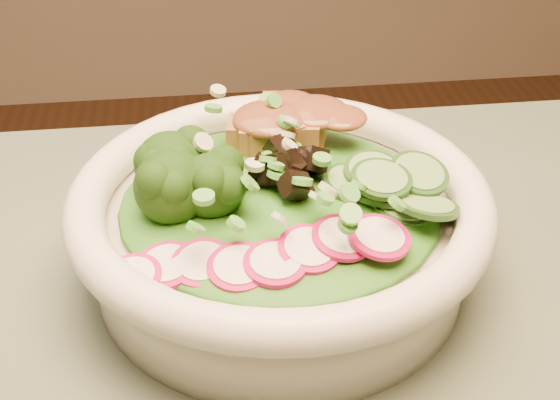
{
  "coord_description": "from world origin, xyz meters",
  "views": [
    {
      "loc": [
        0.03,
        -0.2,
        1.07
      ],
      "look_at": [
        0.08,
        0.19,
        0.81
      ],
      "focal_mm": 50.0,
      "sensor_mm": 36.0,
      "label": 1
    }
  ],
  "objects": [
    {
      "name": "salad_bowl",
      "position": [
        0.08,
        0.19,
        0.79
      ],
      "size": [
        0.26,
        0.26,
        0.07
      ],
      "rotation": [
        0.0,
        0.0,
        -0.34
      ],
      "color": "white",
      "rests_on": "dining_table"
    },
    {
      "name": "radish_slices",
      "position": [
        0.07,
        0.12,
        0.81
      ],
      "size": [
        0.11,
        0.07,
        0.02
      ],
      "primitive_type": null,
      "rotation": [
        0.0,
        0.0,
        -0.34
      ],
      "color": "#AE0D4A",
      "rests_on": "salad_bowl"
    },
    {
      "name": "mushroom_heap",
      "position": [
        0.08,
        0.2,
        0.82
      ],
      "size": [
        0.08,
        0.08,
        0.04
      ],
      "primitive_type": null,
      "rotation": [
        0.0,
        0.0,
        -0.34
      ],
      "color": "black",
      "rests_on": "salad_bowl"
    },
    {
      "name": "cucumber_slices",
      "position": [
        0.14,
        0.17,
        0.82
      ],
      "size": [
        0.08,
        0.08,
        0.03
      ],
      "primitive_type": null,
      "rotation": [
        0.0,
        0.0,
        -0.34
      ],
      "color": "#7AA95D",
      "rests_on": "salad_bowl"
    },
    {
      "name": "tofu_cubes",
      "position": [
        0.09,
        0.24,
        0.82
      ],
      "size": [
        0.1,
        0.08,
        0.03
      ],
      "primitive_type": null,
      "rotation": [
        0.0,
        0.0,
        -0.34
      ],
      "color": "olive",
      "rests_on": "salad_bowl"
    },
    {
      "name": "lettuce_bed",
      "position": [
        0.08,
        0.19,
        0.81
      ],
      "size": [
        0.19,
        0.19,
        0.02
      ],
      "primitive_type": "ellipsoid",
      "color": "#1C5812",
      "rests_on": "salad_bowl"
    },
    {
      "name": "peanut_sauce",
      "position": [
        0.09,
        0.24,
        0.83
      ],
      "size": [
        0.07,
        0.05,
        0.02
      ],
      "primitive_type": "ellipsoid",
      "color": "brown",
      "rests_on": "tofu_cubes"
    },
    {
      "name": "scallion_garnish",
      "position": [
        0.08,
        0.19,
        0.83
      ],
      "size": [
        0.18,
        0.18,
        0.02
      ],
      "primitive_type": null,
      "color": "#52AA3C",
      "rests_on": "salad_bowl"
    },
    {
      "name": "broccoli_florets",
      "position": [
        0.02,
        0.2,
        0.82
      ],
      "size": [
        0.09,
        0.09,
        0.04
      ],
      "primitive_type": null,
      "rotation": [
        0.0,
        0.0,
        -0.34
      ],
      "color": "black",
      "rests_on": "salad_bowl"
    }
  ]
}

